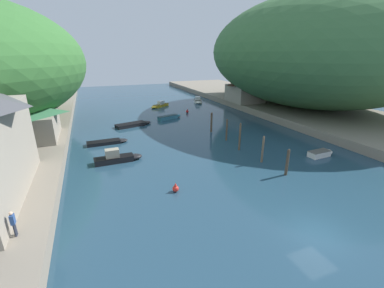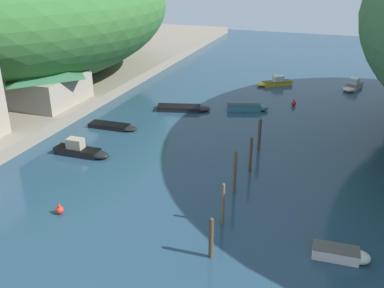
% 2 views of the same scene
% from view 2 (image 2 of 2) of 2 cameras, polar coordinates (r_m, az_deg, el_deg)
% --- Properties ---
extents(water_surface, '(130.00, 130.00, 0.00)m').
position_cam_2_polar(water_surface, '(46.62, 5.47, 2.39)').
color(water_surface, '#234256').
rests_on(water_surface, ground).
extents(left_bank, '(22.00, 120.00, 1.26)m').
position_cam_2_polar(left_bank, '(59.23, -21.78, 6.10)').
color(left_bank, gray).
rests_on(left_bank, ground).
extents(hillside_left, '(31.57, 44.19, 18.26)m').
position_cam_2_polar(hillside_left, '(63.66, -19.53, 16.60)').
color(hillside_left, '#387033').
rests_on(hillside_left, left_bank).
extents(boathouse_shed, '(7.77, 8.89, 4.59)m').
position_cam_2_polar(boathouse_shed, '(52.26, -18.94, 7.76)').
color(boathouse_shed, gray).
rests_on(boathouse_shed, left_bank).
extents(boat_red_skiff, '(5.46, 1.68, 0.45)m').
position_cam_2_polar(boat_red_skiff, '(46.46, -10.27, 2.32)').
color(boat_red_skiff, black).
rests_on(boat_red_skiff, water_surface).
extents(boat_open_rowboat, '(5.42, 1.50, 1.59)m').
position_cam_2_polar(boat_open_rowboat, '(40.66, -14.44, -0.86)').
color(boat_open_rowboat, black).
rests_on(boat_open_rowboat, water_surface).
extents(boat_moored_right, '(3.47, 1.36, 0.72)m').
position_cam_2_polar(boat_moored_right, '(28.25, 19.45, -13.67)').
color(boat_moored_right, silver).
rests_on(boat_moored_right, water_surface).
extents(boat_yellow_tender, '(6.60, 3.52, 0.52)m').
position_cam_2_polar(boat_yellow_tender, '(51.25, -0.91, 4.80)').
color(boat_yellow_tender, black).
rests_on(boat_yellow_tender, water_surface).
extents(boat_navy_launch, '(2.83, 4.75, 1.49)m').
position_cam_2_polar(boat_navy_launch, '(63.58, 20.60, 7.25)').
color(boat_navy_launch, silver).
rests_on(boat_navy_launch, water_surface).
extents(boat_white_cruiser, '(5.06, 4.08, 1.36)m').
position_cam_2_polar(boat_white_cruiser, '(62.54, 10.87, 8.04)').
color(boat_white_cruiser, gold).
rests_on(boat_white_cruiser, water_surface).
extents(boat_near_quay, '(5.05, 2.66, 0.69)m').
position_cam_2_polar(boat_near_quay, '(51.57, 7.59, 4.82)').
color(boat_near_quay, teal).
rests_on(boat_near_quay, water_surface).
extents(mooring_post_nearest, '(0.29, 0.29, 2.83)m').
position_cam_2_polar(mooring_post_nearest, '(26.26, 2.56, -12.38)').
color(mooring_post_nearest, '#4C3D2D').
rests_on(mooring_post_nearest, water_surface).
extents(mooring_post_second, '(0.24, 0.24, 3.16)m').
position_cam_2_polar(mooring_post_second, '(29.17, 4.15, -7.97)').
color(mooring_post_second, brown).
rests_on(mooring_post_second, water_surface).
extents(mooring_post_middle, '(0.25, 0.25, 3.60)m').
position_cam_2_polar(mooring_post_middle, '(32.84, 5.75, -3.73)').
color(mooring_post_middle, brown).
rests_on(mooring_post_middle, water_surface).
extents(mooring_post_fourth, '(0.25, 0.25, 3.14)m').
position_cam_2_polar(mooring_post_fourth, '(36.40, 7.84, -1.37)').
color(mooring_post_fourth, '#4C3D2D').
rests_on(mooring_post_fourth, water_surface).
extents(mooring_post_farthest, '(0.31, 0.31, 3.16)m').
position_cam_2_polar(mooring_post_farthest, '(40.55, 8.99, 1.27)').
color(mooring_post_farthest, '#4C3D2D').
rests_on(mooring_post_farthest, water_surface).
extents(channel_buoy_near, '(0.58, 0.58, 0.87)m').
position_cam_2_polar(channel_buoy_near, '(32.25, -17.23, -8.34)').
color(channel_buoy_near, red).
rests_on(channel_buoy_near, water_surface).
extents(channel_buoy_far, '(0.58, 0.58, 0.87)m').
position_cam_2_polar(channel_buoy_far, '(54.27, 13.42, 5.32)').
color(channel_buoy_far, red).
rests_on(channel_buoy_far, water_surface).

